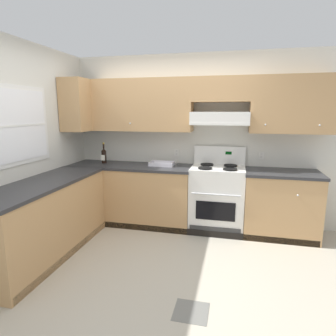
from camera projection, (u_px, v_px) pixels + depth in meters
ground_plane at (146, 267)px, 3.25m from camera, size 7.04×7.04×0.00m
floor_accent_tile at (191, 311)px, 2.52m from camera, size 0.30×0.30×0.01m
wall_back at (201, 127)px, 4.33m from camera, size 4.68×0.57×2.55m
wall_left at (26, 142)px, 3.56m from camera, size 0.47×4.00×2.55m
counter_back_run at (180, 197)px, 4.32m from camera, size 3.60×0.65×0.91m
counter_left_run at (45, 219)px, 3.43m from camera, size 0.63×1.91×0.91m
stove at (217, 198)px, 4.20m from camera, size 0.76×0.62×1.20m
wine_bottle at (104, 155)px, 4.52m from camera, size 0.08×0.08×0.33m
bowl at (162, 164)px, 4.35m from camera, size 0.36×0.23×0.06m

